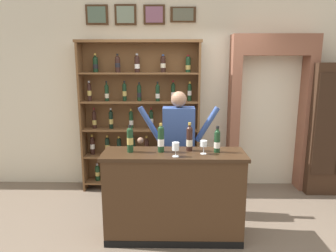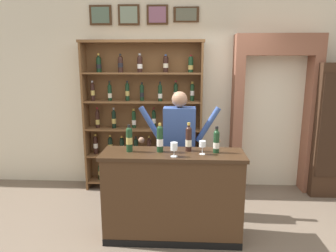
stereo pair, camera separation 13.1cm
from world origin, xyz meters
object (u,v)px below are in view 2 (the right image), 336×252
Objects in this scene: tasting_bottle_vin_santo at (216,141)px; tasting_bottle_super_tuscan at (129,139)px; wine_glass_right at (202,145)px; wine_glass_center at (174,147)px; tasting_bottle_riserva at (189,138)px; tasting_counter at (173,196)px; shopkeeper at (179,140)px; wine_shelf at (143,115)px; tasting_bottle_prosecco at (160,139)px.

tasting_bottle_super_tuscan is at bearing -179.56° from tasting_bottle_vin_santo.
tasting_bottle_super_tuscan is 0.80m from wine_glass_right.
wine_glass_center is at bearing -159.87° from tasting_bottle_vin_santo.
tasting_bottle_riserva reaches higher than tasting_bottle_super_tuscan.
wine_glass_center reaches higher than tasting_counter.
tasting_bottle_super_tuscan is at bearing -133.26° from shopkeeper.
shopkeeper is 0.72m from tasting_bottle_vin_santo.
wine_glass_center is at bearing -82.84° from tasting_counter.
wine_shelf reaches higher than tasting_counter.
tasting_bottle_prosecco is 1.00× the size of tasting_bottle_riserva.
shopkeeper is 0.55m from tasting_bottle_riserva.
tasting_bottle_super_tuscan is 0.95m from tasting_bottle_vin_santo.
tasting_bottle_riserva is 1.09× the size of tasting_bottle_vin_santo.
tasting_bottle_prosecco is 0.47m from wine_glass_right.
wine_glass_right is (0.26, -0.64, 0.12)m from shopkeeper.
tasting_bottle_vin_santo is 1.91× the size of wine_glass_center.
tasting_bottle_riserva is (0.31, 0.05, -0.01)m from tasting_bottle_prosecco.
tasting_bottle_riserva is at bearing 5.15° from tasting_bottle_super_tuscan.
wine_shelf reaches higher than tasting_bottle_vin_santo.
wine_shelf is 7.14× the size of tasting_bottle_riserva.
wine_glass_right reaches higher than tasting_counter.
tasting_bottle_prosecco is (0.37, -1.39, -0.01)m from wine_shelf.
wine_shelf is 14.89× the size of wine_glass_center.
wine_glass_right is (0.83, -1.46, -0.06)m from wine_shelf.
tasting_bottle_riserva is at bearing 140.72° from wine_glass_right.
tasting_counter is at bearing 97.16° from wine_glass_center.
tasting_counter is 10.19× the size of wine_glass_center.
tasting_counter is (0.51, -1.42, -0.67)m from wine_shelf.
tasting_bottle_riserva reaches higher than wine_glass_center.
shopkeeper is 5.53× the size of tasting_bottle_vin_santo.
tasting_bottle_vin_santo is (0.47, 0.02, 0.64)m from tasting_counter.
wine_glass_right is (0.30, 0.10, 0.00)m from wine_glass_center.
tasting_bottle_vin_santo is 1.98× the size of wine_glass_right.
tasting_counter is 10.55× the size of wine_glass_right.
wine_glass_right is at bearing -60.43° from wine_shelf.
wine_glass_right is at bearing 18.01° from wine_glass_center.
wine_glass_right is at bearing -155.85° from tasting_bottle_vin_santo.
tasting_bottle_super_tuscan reaches higher than tasting_bottle_vin_santo.
tasting_bottle_vin_santo is at bearing -9.73° from tasting_bottle_riserva.
tasting_counter is 0.96× the size of shopkeeper.
shopkeeper is 10.58× the size of wine_glass_center.
shopkeeper is (0.06, 0.59, 0.50)m from tasting_counter.
tasting_counter is 0.70m from wine_glass_right.
tasting_bottle_prosecco is (0.34, 0.01, 0.00)m from tasting_bottle_super_tuscan.
shopkeeper is at bearing 112.10° from wine_glass_right.
tasting_bottle_riserva reaches higher than wine_glass_right.
tasting_bottle_prosecco is (-0.14, 0.03, 0.66)m from tasting_counter.
shopkeeper is at bearing 86.65° from wine_glass_center.
tasting_bottle_vin_santo is (0.95, 0.01, -0.02)m from tasting_bottle_super_tuscan.
wine_glass_right is at bearing -8.12° from tasting_counter.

